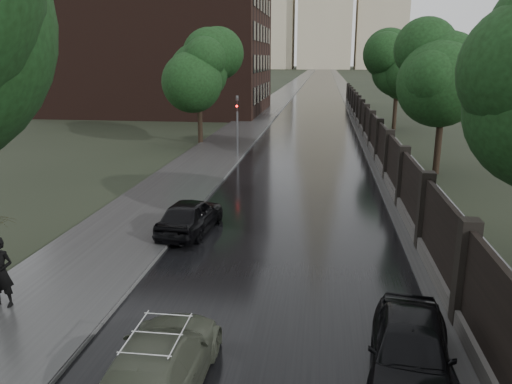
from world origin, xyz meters
name	(u,v)px	position (x,y,z in m)	size (l,w,h in m)	color
road	(322,75)	(0.00, 190.00, 0.01)	(8.00, 420.00, 0.02)	black
sidewalk_left	(306,75)	(-6.00, 190.00, 0.08)	(4.00, 420.00, 0.16)	#2D2D2D
verge_right	(337,75)	(5.50, 190.00, 0.04)	(3.00, 420.00, 0.08)	#2D2D2D
fence_right	(369,130)	(4.60, 32.01, 1.01)	(0.45, 75.72, 2.70)	#383533
tree_left_far	(199,73)	(-8.00, 30.00, 5.24)	(4.25, 4.25, 7.39)	black
tree_right_b	(444,84)	(7.50, 22.00, 4.95)	(4.08, 4.08, 7.01)	black
tree_right_c	(398,74)	(7.50, 40.00, 4.95)	(4.08, 4.08, 7.01)	black
traffic_light	(237,121)	(-4.30, 24.99, 2.40)	(0.16, 0.32, 4.00)	#59595E
brick_building	(159,25)	(-18.00, 52.00, 10.00)	(24.00, 18.00, 20.00)	black
stalinist_tower	(326,0)	(0.00, 300.00, 38.38)	(92.00, 30.00, 159.00)	tan
volga_sedan	(159,365)	(-1.80, 1.55, 0.63)	(1.76, 4.32, 1.25)	#474D3D
hatchback_left	(190,215)	(-3.60, 10.62, 0.66)	(1.56, 3.88, 1.32)	black
car_right_near	(410,350)	(3.02, 2.60, 0.68)	(1.61, 4.00, 1.36)	black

